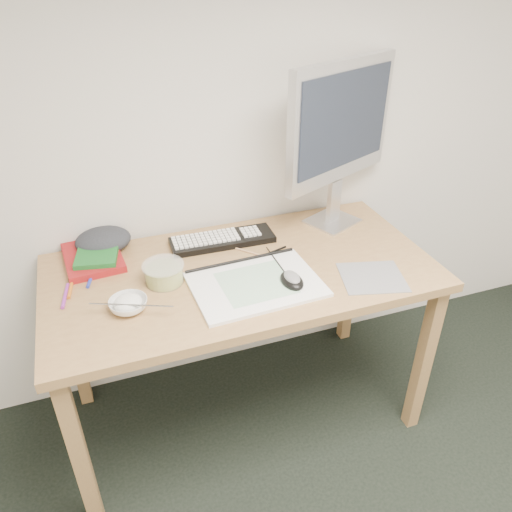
{
  "coord_description": "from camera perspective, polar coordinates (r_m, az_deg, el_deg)",
  "views": [
    {
      "loc": [
        -0.54,
        -0.01,
        1.75
      ],
      "look_at": [
        -0.04,
        1.37,
        0.83
      ],
      "focal_mm": 35.0,
      "sensor_mm": 36.0,
      "label": 1
    }
  ],
  "objects": [
    {
      "name": "pencil_tan",
      "position": [
        1.9,
        -0.53,
        0.38
      ],
      "size": [
        0.12,
        0.14,
        0.01
      ],
      "primitive_type": "cylinder",
      "rotation": [
        0.0,
        1.57,
        -0.84
      ],
      "color": "tan",
      "rests_on": "desk"
    },
    {
      "name": "marker_blue",
      "position": [
        1.85,
        -18.3,
        -2.28
      ],
      "size": [
        0.05,
        0.13,
        0.01
      ],
      "primitive_type": "cylinder",
      "rotation": [
        0.0,
        1.57,
        1.3
      ],
      "color": "#2032B2",
      "rests_on": "desk"
    },
    {
      "name": "marker_orange",
      "position": [
        1.82,
        -20.39,
        -3.27
      ],
      "size": [
        0.03,
        0.13,
        0.01
      ],
      "primitive_type": "cylinder",
      "rotation": [
        0.0,
        1.57,
        1.42
      ],
      "color": "#CA6617",
      "rests_on": "desk"
    },
    {
      "name": "fruit_tub",
      "position": [
        1.75,
        -10.48,
        -1.95
      ],
      "size": [
        0.16,
        0.16,
        0.07
      ],
      "primitive_type": "cylinder",
      "rotation": [
        0.0,
        0.0,
        -0.15
      ],
      "color": "#EFDE54",
      "rests_on": "desk"
    },
    {
      "name": "sketchpad",
      "position": [
        1.72,
        -0.02,
        -3.26
      ],
      "size": [
        0.45,
        0.33,
        0.01
      ],
      "primitive_type": "cube",
      "rotation": [
        0.0,
        0.0,
        0.04
      ],
      "color": "silver",
      "rests_on": "desk"
    },
    {
      "name": "mouse",
      "position": [
        1.71,
        4.13,
        -2.48
      ],
      "size": [
        0.08,
        0.12,
        0.04
      ],
      "primitive_type": "ellipsoid",
      "rotation": [
        0.0,
        0.0,
        0.03
      ],
      "color": "black",
      "rests_on": "sketchpad"
    },
    {
      "name": "desk",
      "position": [
        1.86,
        -1.6,
        -3.58
      ],
      "size": [
        1.4,
        0.7,
        0.75
      ],
      "color": "#A5804C",
      "rests_on": "ground"
    },
    {
      "name": "pencil_black",
      "position": [
        1.89,
        1.1,
        0.16
      ],
      "size": [
        0.19,
        0.07,
        0.01
      ],
      "primitive_type": "cylinder",
      "rotation": [
        0.0,
        1.57,
        0.3
      ],
      "color": "black",
      "rests_on": "desk"
    },
    {
      "name": "book_green",
      "position": [
        1.93,
        -17.65,
        0.4
      ],
      "size": [
        0.18,
        0.23,
        0.02
      ],
      "primitive_type": "cube",
      "rotation": [
        0.0,
        0.0,
        -0.2
      ],
      "color": "#175E22",
      "rests_on": "book_red"
    },
    {
      "name": "mousepad",
      "position": [
        1.81,
        13.14,
        -2.38
      ],
      "size": [
        0.26,
        0.25,
        0.0
      ],
      "primitive_type": "cube",
      "rotation": [
        0.0,
        0.0,
        -0.26
      ],
      "color": "gray",
      "rests_on": "desk"
    },
    {
      "name": "pencil_pink",
      "position": [
        1.86,
        -0.98,
        -0.31
      ],
      "size": [
        0.19,
        0.02,
        0.01
      ],
      "primitive_type": "cylinder",
      "rotation": [
        0.0,
        1.57,
        0.07
      ],
      "color": "#E17087",
      "rests_on": "desk"
    },
    {
      "name": "book_red",
      "position": [
        1.95,
        -18.14,
        -0.17
      ],
      "size": [
        0.22,
        0.28,
        0.03
      ],
      "primitive_type": "cube",
      "rotation": [
        0.0,
        0.0,
        0.08
      ],
      "color": "maroon",
      "rests_on": "desk"
    },
    {
      "name": "monitor",
      "position": [
        1.99,
        9.65,
        14.37
      ],
      "size": [
        0.53,
        0.26,
        0.66
      ],
      "rotation": [
        0.0,
        0.0,
        0.42
      ],
      "color": "silver",
      "rests_on": "desk"
    },
    {
      "name": "marker_purple",
      "position": [
        1.78,
        -20.97,
        -4.27
      ],
      "size": [
        0.03,
        0.13,
        0.01
      ],
      "primitive_type": "cylinder",
      "rotation": [
        0.0,
        1.57,
        1.41
      ],
      "color": "purple",
      "rests_on": "desk"
    },
    {
      "name": "cloth_lump",
      "position": [
        2.0,
        -17.06,
        1.72
      ],
      "size": [
        0.21,
        0.19,
        0.07
      ],
      "primitive_type": "ellipsoid",
      "rotation": [
        0.0,
        0.0,
        -0.31
      ],
      "color": "#25272D",
      "rests_on": "desk"
    },
    {
      "name": "chopsticks",
      "position": [
        1.61,
        -14.08,
        -5.46
      ],
      "size": [
        0.24,
        0.12,
        0.02
      ],
      "primitive_type": "cylinder",
      "rotation": [
        0.0,
        1.57,
        -0.4
      ],
      "color": "#BABABD",
      "rests_on": "rice_bowl"
    },
    {
      "name": "keyboard",
      "position": [
        1.97,
        -3.85,
        1.84
      ],
      "size": [
        0.41,
        0.14,
        0.02
      ],
      "primitive_type": "cube",
      "rotation": [
        0.0,
        0.0,
        -0.03
      ],
      "color": "black",
      "rests_on": "desk"
    },
    {
      "name": "rice_bowl",
      "position": [
        1.66,
        -14.37,
        -5.45
      ],
      "size": [
        0.14,
        0.14,
        0.04
      ],
      "primitive_type": "imported",
      "rotation": [
        0.0,
        0.0,
        0.14
      ],
      "color": "white",
      "rests_on": "desk"
    }
  ]
}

